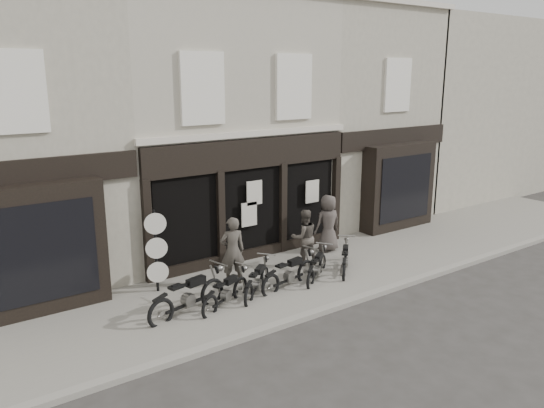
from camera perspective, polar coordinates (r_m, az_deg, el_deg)
ground_plane at (r=14.79m, az=4.23°, el=-9.30°), size 90.00×90.00×0.00m
pavement at (r=15.41m, az=2.09°, el=-8.04°), size 30.00×4.20×0.12m
kerb at (r=13.91m, az=7.56°, el=-10.65°), size 30.00×0.25×0.13m
central_building at (r=18.65m, az=-7.35°, el=8.44°), size 7.30×6.22×8.34m
neighbour_left at (r=16.61m, az=-27.07°, el=6.25°), size 5.60×6.73×8.34m
neighbour_right at (r=22.29m, az=7.45°, el=9.20°), size 5.60×6.73×8.34m
filler_right at (r=28.50m, az=19.65°, el=9.63°), size 11.00×6.00×8.20m
motorcycle_0 at (r=13.29m, az=-8.97°, el=-10.08°), size 2.32×0.89×1.13m
motorcycle_1 at (r=13.61m, az=-4.95°, el=-9.70°), size 1.84×1.08×0.95m
motorcycle_2 at (r=14.24m, az=-1.60°, el=-8.56°), size 1.66×1.41×0.94m
motorcycle_3 at (r=14.68m, az=1.87°, el=-7.73°), size 2.10×0.74×1.02m
motorcycle_4 at (r=15.30m, az=4.84°, el=-7.03°), size 1.66×1.29×0.91m
motorcycle_5 at (r=15.98m, az=7.85°, el=-6.15°), size 1.54×1.54×0.94m
man_left at (r=14.64m, az=-4.27°, el=-5.03°), size 0.79×0.63×1.91m
man_centre at (r=16.11m, az=3.47°, el=-3.58°), size 0.98×0.84×1.73m
man_right at (r=17.38m, az=6.04°, el=-2.07°), size 0.97×0.68×1.88m
advert_sign_post at (r=14.38m, az=-12.32°, el=-5.34°), size 0.56×0.37×2.37m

